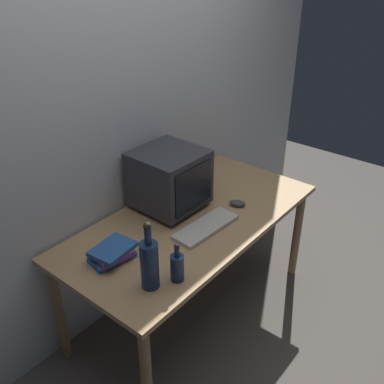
{
  "coord_description": "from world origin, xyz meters",
  "views": [
    {
      "loc": [
        -1.7,
        -1.38,
        2.16
      ],
      "look_at": [
        0.0,
        0.0,
        0.91
      ],
      "focal_mm": 41.16,
      "sensor_mm": 36.0,
      "label": 1
    }
  ],
  "objects_px": {
    "keyboard": "(206,227)",
    "book_stack": "(112,253)",
    "bottle_short": "(177,266)",
    "computer_mouse": "(237,203)",
    "crt_monitor": "(169,179)",
    "bottle_tall": "(149,263)",
    "cd_spindle": "(201,178)"
  },
  "relations": [
    {
      "from": "keyboard",
      "to": "book_stack",
      "type": "relative_size",
      "value": 1.73
    },
    {
      "from": "bottle_short",
      "to": "cd_spindle",
      "type": "bearing_deg",
      "value": 31.36
    },
    {
      "from": "keyboard",
      "to": "cd_spindle",
      "type": "height_order",
      "value": "cd_spindle"
    },
    {
      "from": "crt_monitor",
      "to": "bottle_tall",
      "type": "distance_m",
      "value": 0.73
    },
    {
      "from": "crt_monitor",
      "to": "cd_spindle",
      "type": "distance_m",
      "value": 0.42
    },
    {
      "from": "keyboard",
      "to": "bottle_short",
      "type": "height_order",
      "value": "bottle_short"
    },
    {
      "from": "crt_monitor",
      "to": "cd_spindle",
      "type": "bearing_deg",
      "value": 8.02
    },
    {
      "from": "crt_monitor",
      "to": "keyboard",
      "type": "distance_m",
      "value": 0.37
    },
    {
      "from": "bottle_tall",
      "to": "book_stack",
      "type": "relative_size",
      "value": 1.48
    },
    {
      "from": "computer_mouse",
      "to": "keyboard",
      "type": "bearing_deg",
      "value": 157.76
    },
    {
      "from": "crt_monitor",
      "to": "keyboard",
      "type": "height_order",
      "value": "crt_monitor"
    },
    {
      "from": "bottle_short",
      "to": "computer_mouse",
      "type": "bearing_deg",
      "value": 11.71
    },
    {
      "from": "crt_monitor",
      "to": "book_stack",
      "type": "xyz_separation_m",
      "value": [
        -0.58,
        -0.12,
        -0.15
      ]
    },
    {
      "from": "bottle_short",
      "to": "cd_spindle",
      "type": "relative_size",
      "value": 1.76
    },
    {
      "from": "computer_mouse",
      "to": "book_stack",
      "type": "bearing_deg",
      "value": 144.23
    },
    {
      "from": "cd_spindle",
      "to": "bottle_short",
      "type": "bearing_deg",
      "value": -148.64
    },
    {
      "from": "keyboard",
      "to": "bottle_tall",
      "type": "bearing_deg",
      "value": -167.39
    },
    {
      "from": "computer_mouse",
      "to": "bottle_short",
      "type": "height_order",
      "value": "bottle_short"
    },
    {
      "from": "cd_spindle",
      "to": "keyboard",
      "type": "bearing_deg",
      "value": -139.53
    },
    {
      "from": "crt_monitor",
      "to": "cd_spindle",
      "type": "height_order",
      "value": "crt_monitor"
    },
    {
      "from": "bottle_tall",
      "to": "keyboard",
      "type": "bearing_deg",
      "value": 9.06
    },
    {
      "from": "keyboard",
      "to": "cd_spindle",
      "type": "xyz_separation_m",
      "value": [
        0.44,
        0.37,
        0.01
      ]
    },
    {
      "from": "computer_mouse",
      "to": "bottle_short",
      "type": "relative_size",
      "value": 0.47
    },
    {
      "from": "crt_monitor",
      "to": "computer_mouse",
      "type": "distance_m",
      "value": 0.45
    },
    {
      "from": "computer_mouse",
      "to": "cd_spindle",
      "type": "bearing_deg",
      "value": 50.48
    },
    {
      "from": "keyboard",
      "to": "computer_mouse",
      "type": "xyz_separation_m",
      "value": [
        0.32,
        0.0,
        0.01
      ]
    },
    {
      "from": "computer_mouse",
      "to": "bottle_tall",
      "type": "relative_size",
      "value": 0.28
    },
    {
      "from": "bottle_tall",
      "to": "cd_spindle",
      "type": "height_order",
      "value": "bottle_tall"
    },
    {
      "from": "crt_monitor",
      "to": "keyboard",
      "type": "bearing_deg",
      "value": -99.67
    },
    {
      "from": "keyboard",
      "to": "bottle_tall",
      "type": "distance_m",
      "value": 0.56
    },
    {
      "from": "crt_monitor",
      "to": "book_stack",
      "type": "height_order",
      "value": "crt_monitor"
    },
    {
      "from": "computer_mouse",
      "to": "bottle_short",
      "type": "bearing_deg",
      "value": 169.21
    }
  ]
}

